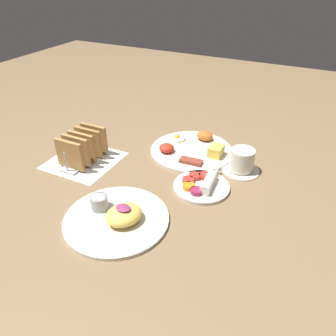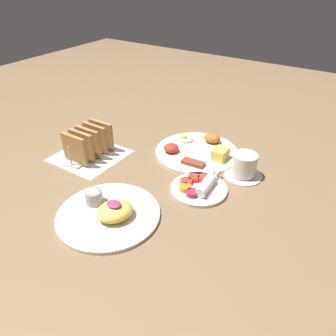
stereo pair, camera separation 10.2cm
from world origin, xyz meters
name	(u,v)px [view 2 (the right image)]	position (x,y,z in m)	size (l,w,h in m)	color
ground_plane	(141,176)	(0.00, 0.00, 0.00)	(3.00, 3.00, 0.00)	brown
napkin_flat	(91,155)	(-0.22, 0.00, 0.00)	(0.22, 0.22, 0.00)	white
plate_breakfast	(198,151)	(0.08, 0.22, 0.01)	(0.29, 0.29, 0.05)	silver
plate_condiments	(199,187)	(0.19, 0.03, 0.01)	(0.17, 0.18, 0.04)	silver
plate_foreground	(109,212)	(0.04, -0.20, 0.01)	(0.28, 0.28, 0.06)	silver
toast_rack	(89,143)	(-0.22, 0.00, 0.05)	(0.10, 0.18, 0.10)	#B7B7BC
coffee_cup	(244,166)	(0.27, 0.18, 0.04)	(0.12, 0.12, 0.08)	silver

